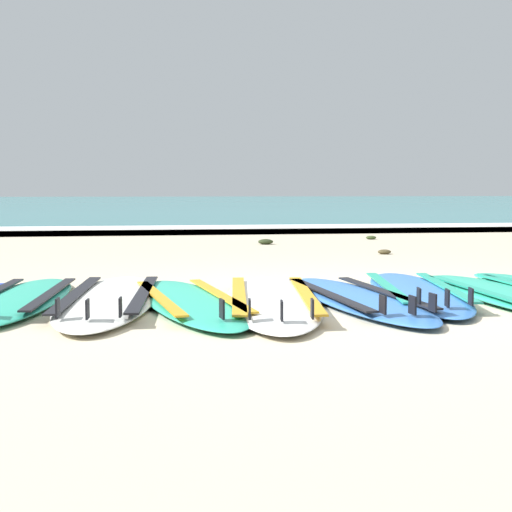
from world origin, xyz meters
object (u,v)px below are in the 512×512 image
Objects in this scene: surfboard_2 at (110,298)px; surfboard_6 at (416,291)px; surfboard_4 at (272,299)px; surfboard_5 at (356,298)px; surfboard_7 at (507,295)px; surfboard_3 at (190,301)px; surfboard_1 at (21,299)px.

surfboard_6 is at bearing 0.13° from surfboard_2.
surfboard_4 is 1.15m from surfboard_6.
surfboard_5 is 1.12m from surfboard_7.
surfboard_3 is 1.71m from surfboard_6.
surfboard_5 is at bearing -1.57° from surfboard_3.
surfboard_3 is 2.28m from surfboard_7.
surfboard_2 is 1.08× the size of surfboard_7.
surfboard_4 is at bearing -10.02° from surfboard_1.
surfboard_2 is 1.10× the size of surfboard_3.
surfboard_4 is (0.57, -0.01, 0.00)m from surfboard_3.
surfboard_4 is at bearing -11.17° from surfboard_2.
surfboard_2 is at bearing -179.87° from surfboard_6.
surfboard_5 and surfboard_7 have the same top height.
surfboard_5 and surfboard_6 have the same top height.
surfboard_6 is 1.01× the size of surfboard_7.
surfboard_4 is (1.72, -0.30, 0.00)m from surfboard_1.
surfboard_3 is (0.54, -0.21, -0.00)m from surfboard_2.
surfboard_1 is 1.19m from surfboard_3.
surfboard_4 is 1.72m from surfboard_7.
surfboard_5 is at bearing -155.61° from surfboard_6.
surfboard_3 is 0.97× the size of surfboard_6.
surfboard_1 is 2.85m from surfboard_6.
surfboard_4 is 1.12× the size of surfboard_5.
surfboard_2 and surfboard_6 have the same top height.
surfboard_6 is (1.13, 0.22, 0.00)m from surfboard_4.
surfboard_7 is at bearing -1.35° from surfboard_3.
surfboard_7 is at bearing -1.40° from surfboard_4.
surfboard_2 is (0.61, -0.08, 0.00)m from surfboard_1.
surfboard_1 is 0.88× the size of surfboard_2.
surfboard_7 is (1.71, -0.04, -0.00)m from surfboard_4.
surfboard_7 is at bearing -24.46° from surfboard_6.
surfboard_1 and surfboard_3 have the same top height.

